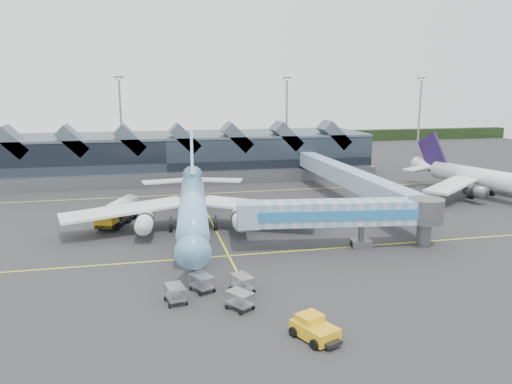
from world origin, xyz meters
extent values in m
plane|color=#242426|center=(0.00, 0.00, 0.00)|extent=(260.00, 260.00, 0.00)
cube|color=yellow|center=(0.00, -8.00, 0.01)|extent=(120.00, 0.25, 0.01)
cube|color=yellow|center=(0.00, 28.00, 0.01)|extent=(120.00, 0.25, 0.01)
cube|color=yellow|center=(0.00, 10.00, 0.01)|extent=(0.25, 60.00, 0.01)
cube|color=black|center=(0.00, 110.00, 2.00)|extent=(260.00, 4.00, 4.00)
cube|color=black|center=(-5.00, 48.00, 4.50)|extent=(90.00, 20.00, 9.00)
cube|color=#45515C|center=(-5.00, 48.00, 9.20)|extent=(90.00, 20.00, 0.60)
cube|color=slate|center=(-5.00, 37.00, 1.30)|extent=(90.00, 2.50, 2.60)
cube|color=#45515C|center=(-34.00, 41.00, 9.30)|extent=(6.43, 6.00, 6.43)
cube|color=#45515C|center=(-23.00, 41.00, 9.30)|extent=(6.43, 6.00, 6.43)
cube|color=#45515C|center=(-12.00, 41.00, 9.30)|extent=(6.43, 6.00, 6.43)
cube|color=#45515C|center=(-1.00, 41.00, 9.30)|extent=(6.43, 6.00, 6.43)
cube|color=#45515C|center=(10.00, 41.00, 9.30)|extent=(6.43, 6.00, 6.43)
cube|color=#45515C|center=(21.00, 41.00, 9.30)|extent=(6.43, 6.00, 6.43)
cube|color=#45515C|center=(32.00, 41.00, 9.30)|extent=(6.43, 6.00, 6.43)
cylinder|color=gray|center=(-15.00, 72.00, 11.00)|extent=(0.56, 0.56, 22.00)
cube|color=slate|center=(-15.00, 72.00, 22.00)|extent=(2.40, 0.50, 0.90)
cylinder|color=gray|center=(30.00, 72.00, 11.00)|extent=(0.56, 0.56, 22.00)
cube|color=slate|center=(30.00, 72.00, 22.00)|extent=(2.40, 0.50, 0.90)
cylinder|color=gray|center=(70.00, 70.00, 11.00)|extent=(0.56, 0.56, 22.00)
cube|color=slate|center=(70.00, 70.00, 22.00)|extent=(2.40, 0.50, 0.90)
cylinder|color=#619CC5|center=(-3.19, 2.34, 3.95)|extent=(6.47, 29.88, 3.66)
cone|color=#619CC5|center=(-4.84, -14.96, 3.95)|extent=(4.13, 5.41, 3.66)
cube|color=black|center=(-4.91, -15.59, 4.72)|extent=(1.42, 0.47, 0.48)
cone|color=#619CC5|center=(-1.45, 20.48, 4.22)|extent=(4.29, 7.10, 3.66)
cube|color=white|center=(-12.39, 4.46, 3.31)|extent=(17.44, 8.99, 1.21)
cube|color=white|center=(6.25, 2.67, 3.31)|extent=(17.46, 11.68, 1.21)
cylinder|color=white|center=(-9.60, 0.83, 2.39)|extent=(2.74, 5.28, 2.27)
cylinder|color=white|center=(2.82, -0.36, 2.39)|extent=(2.74, 5.28, 2.27)
cube|color=#619CC5|center=(-1.61, 18.80, 8.04)|extent=(1.33, 9.37, 10.09)
cube|color=white|center=(-6.06, 19.65, 4.22)|extent=(7.98, 4.07, 0.24)
cube|color=white|center=(2.92, 18.79, 4.22)|extent=(8.18, 5.34, 0.24)
cylinder|color=slate|center=(-4.52, -11.58, 1.06)|extent=(0.27, 0.27, 2.12)
cylinder|color=slate|center=(-6.16, 3.90, 1.06)|extent=(0.27, 0.27, 2.12)
cylinder|color=slate|center=(0.03, 3.31, 1.06)|extent=(0.27, 0.27, 2.12)
cylinder|color=black|center=(-4.52, -11.58, 0.38)|extent=(0.56, 1.39, 1.36)
cylinder|color=white|center=(50.61, 12.93, 3.60)|extent=(9.67, 23.39, 3.34)
cone|color=white|center=(46.64, 26.74, 3.85)|extent=(4.69, 6.06, 3.34)
cube|color=white|center=(42.80, 11.80, 3.02)|extent=(13.95, 11.38, 1.12)
cube|color=white|center=(57.83, 16.12, 3.02)|extent=(14.04, 4.81, 1.12)
cylinder|color=slate|center=(46.06, 9.89, 2.18)|extent=(3.10, 4.42, 2.07)
cube|color=#261643|center=(47.01, 25.45, 6.94)|extent=(2.56, 7.35, 8.14)
cube|color=white|center=(43.30, 24.73, 3.85)|extent=(6.68, 5.21, 0.28)
cube|color=white|center=(50.53, 26.81, 3.85)|extent=(6.45, 2.56, 0.28)
cylinder|color=slate|center=(47.60, 13.11, 0.97)|extent=(0.31, 0.31, 1.93)
cylinder|color=slate|center=(53.06, 14.68, 0.97)|extent=(0.31, 0.31, 1.93)
cube|color=#6F9ABA|center=(13.76, -7.80, 4.51)|extent=(20.53, 5.67, 2.94)
cube|color=#2473B5|center=(13.55, -9.36, 4.51)|extent=(20.15, 2.77, 1.22)
cube|color=#6F9ABA|center=(2.68, -6.35, 4.51)|extent=(3.04, 3.57, 3.05)
cylinder|color=slate|center=(16.78, -8.20, 2.25)|extent=(0.71, 0.71, 4.51)
cube|color=slate|center=(16.78, -8.20, 0.46)|extent=(2.68, 2.33, 0.91)
cylinder|color=black|center=(15.77, -8.07, 0.36)|extent=(0.52, 0.96, 0.91)
cylinder|color=black|center=(17.79, -8.33, 0.36)|extent=(0.52, 0.96, 0.91)
cylinder|color=slate|center=(24.83, -9.26, 4.51)|extent=(4.47, 4.47, 3.05)
cylinder|color=slate|center=(24.83, -9.26, 2.25)|extent=(1.83, 1.83, 4.51)
cube|color=black|center=(-13.43, 9.55, 0.82)|extent=(6.14, 10.06, 0.54)
cube|color=yellow|center=(-14.84, 6.12, 1.96)|extent=(3.33, 3.21, 2.40)
cube|color=black|center=(-15.17, 5.32, 2.50)|extent=(2.28, 1.06, 1.09)
cylinder|color=silver|center=(-12.94, 10.76, 2.29)|extent=(4.71, 6.79, 2.50)
sphere|color=silver|center=(-11.74, 13.68, 2.29)|extent=(2.40, 2.40, 2.40)
sphere|color=silver|center=(-14.13, 7.84, 2.29)|extent=(2.40, 2.40, 2.40)
cylinder|color=black|center=(-15.93, 7.04, 0.54)|extent=(0.77, 1.15, 1.09)
cylinder|color=black|center=(-13.41, 6.01, 0.54)|extent=(0.77, 1.15, 1.09)
cylinder|color=black|center=(-14.48, 10.57, 0.54)|extent=(0.77, 1.15, 1.09)
cylinder|color=black|center=(-11.96, 9.54, 0.54)|extent=(0.77, 1.15, 1.09)
cylinder|color=black|center=(-13.45, 13.09, 0.54)|extent=(0.77, 1.15, 1.09)
cylinder|color=black|center=(-10.93, 12.05, 0.54)|extent=(0.77, 1.15, 1.09)
cube|color=yellow|center=(3.39, -29.21, 0.72)|extent=(3.56, 4.31, 1.03)
cube|color=yellow|center=(3.14, -28.64, 1.49)|extent=(2.36, 2.25, 0.72)
cube|color=black|center=(4.16, -31.00, 0.46)|extent=(1.65, 1.33, 0.31)
cylinder|color=black|center=(2.79, -30.81, 0.41)|extent=(0.61, 0.88, 0.82)
cylinder|color=black|center=(4.96, -29.87, 0.41)|extent=(0.61, 0.88, 0.82)
cylinder|color=black|center=(1.81, -28.54, 0.41)|extent=(0.61, 0.88, 0.82)
cylinder|color=black|center=(3.98, -27.60, 0.41)|extent=(0.61, 0.88, 0.82)
cube|color=gray|center=(-4.29, -17.85, 0.60)|extent=(2.41, 2.83, 0.16)
cube|color=gray|center=(-4.29, -17.85, 1.64)|extent=(2.41, 2.83, 0.09)
cylinder|color=black|center=(-3.92, -16.71, 0.20)|extent=(0.29, 0.41, 0.39)
cube|color=gray|center=(-0.47, -18.82, 0.60)|extent=(2.24, 2.78, 0.16)
cube|color=gray|center=(-0.47, -18.82, 1.64)|extent=(2.24, 2.78, 0.09)
cylinder|color=black|center=(0.01, -17.72, 0.20)|extent=(0.25, 0.41, 0.39)
cube|color=gray|center=(-7.02, -19.98, 0.60)|extent=(1.96, 2.65, 0.16)
cube|color=gray|center=(-7.02, -19.98, 1.64)|extent=(1.96, 2.65, 0.09)
cylinder|color=black|center=(-6.38, -18.96, 0.20)|extent=(0.20, 0.41, 0.39)
cube|color=gray|center=(-1.44, -22.64, 0.60)|extent=(2.61, 2.85, 0.16)
cube|color=gray|center=(-1.44, -22.64, 1.64)|extent=(2.61, 2.85, 0.09)
cylinder|color=black|center=(-1.25, -21.46, 0.20)|extent=(0.33, 0.40, 0.39)
camera|label=1|loc=(-9.16, -63.84, 19.67)|focal=35.00mm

